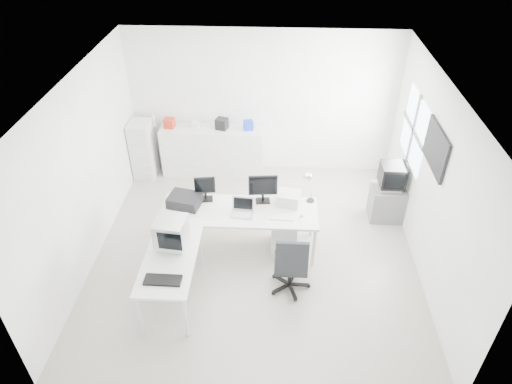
# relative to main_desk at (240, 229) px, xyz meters

# --- Properties ---
(floor) EXTENTS (5.00, 5.00, 0.01)m
(floor) POSITION_rel_main_desk_xyz_m (0.25, -0.05, -0.38)
(floor) COLOR silver
(floor) RESTS_ON ground
(ceiling) EXTENTS (5.00, 5.00, 0.01)m
(ceiling) POSITION_rel_main_desk_xyz_m (0.25, -0.05, 2.42)
(ceiling) COLOR white
(ceiling) RESTS_ON back_wall
(back_wall) EXTENTS (5.00, 0.02, 2.80)m
(back_wall) POSITION_rel_main_desk_xyz_m (0.25, 2.45, 1.02)
(back_wall) COLOR white
(back_wall) RESTS_ON floor
(left_wall) EXTENTS (0.02, 5.00, 2.80)m
(left_wall) POSITION_rel_main_desk_xyz_m (-2.25, -0.05, 1.02)
(left_wall) COLOR white
(left_wall) RESTS_ON floor
(right_wall) EXTENTS (0.02, 5.00, 2.80)m
(right_wall) POSITION_rel_main_desk_xyz_m (2.75, -0.05, 1.02)
(right_wall) COLOR white
(right_wall) RESTS_ON floor
(window) EXTENTS (0.02, 1.20, 1.10)m
(window) POSITION_rel_main_desk_xyz_m (2.73, 1.15, 1.23)
(window) COLOR white
(window) RESTS_ON right_wall
(wall_picture) EXTENTS (0.04, 0.90, 0.60)m
(wall_picture) POSITION_rel_main_desk_xyz_m (2.72, 0.05, 1.52)
(wall_picture) COLOR black
(wall_picture) RESTS_ON right_wall
(main_desk) EXTENTS (2.40, 0.80, 0.75)m
(main_desk) POSITION_rel_main_desk_xyz_m (0.00, 0.00, 0.00)
(main_desk) COLOR white
(main_desk) RESTS_ON floor
(side_desk) EXTENTS (0.70, 1.40, 0.75)m
(side_desk) POSITION_rel_main_desk_xyz_m (-0.85, -1.10, 0.00)
(side_desk) COLOR white
(side_desk) RESTS_ON floor
(drawer_pedestal) EXTENTS (0.40, 0.50, 0.60)m
(drawer_pedestal) POSITION_rel_main_desk_xyz_m (0.70, 0.05, -0.08)
(drawer_pedestal) COLOR white
(drawer_pedestal) RESTS_ON floor
(inkjet_printer) EXTENTS (0.55, 0.47, 0.17)m
(inkjet_printer) POSITION_rel_main_desk_xyz_m (-0.85, 0.10, 0.46)
(inkjet_printer) COLOR black
(inkjet_printer) RESTS_ON main_desk
(lcd_monitor_small) EXTENTS (0.34, 0.23, 0.41)m
(lcd_monitor_small) POSITION_rel_main_desk_xyz_m (-0.55, 0.25, 0.58)
(lcd_monitor_small) COLOR black
(lcd_monitor_small) RESTS_ON main_desk
(lcd_monitor_large) EXTENTS (0.46, 0.22, 0.46)m
(lcd_monitor_large) POSITION_rel_main_desk_xyz_m (0.35, 0.25, 0.61)
(lcd_monitor_large) COLOR black
(lcd_monitor_large) RESTS_ON main_desk
(laptop) EXTENTS (0.36, 0.37, 0.22)m
(laptop) POSITION_rel_main_desk_xyz_m (0.05, -0.10, 0.48)
(laptop) COLOR #B7B7BA
(laptop) RESTS_ON main_desk
(white_keyboard) EXTENTS (0.39, 0.14, 0.02)m
(white_keyboard) POSITION_rel_main_desk_xyz_m (0.65, -0.15, 0.38)
(white_keyboard) COLOR white
(white_keyboard) RESTS_ON main_desk
(white_mouse) EXTENTS (0.05, 0.05, 0.05)m
(white_mouse) POSITION_rel_main_desk_xyz_m (0.95, -0.10, 0.40)
(white_mouse) COLOR white
(white_mouse) RESTS_ON main_desk
(laser_printer) EXTENTS (0.39, 0.35, 0.20)m
(laser_printer) POSITION_rel_main_desk_xyz_m (0.75, 0.22, 0.47)
(laser_printer) COLOR silver
(laser_printer) RESTS_ON main_desk
(desk_lamp) EXTENTS (0.18, 0.18, 0.48)m
(desk_lamp) POSITION_rel_main_desk_xyz_m (1.10, 0.30, 0.61)
(desk_lamp) COLOR silver
(desk_lamp) RESTS_ON main_desk
(crt_monitor) EXTENTS (0.39, 0.39, 0.41)m
(crt_monitor) POSITION_rel_main_desk_xyz_m (-0.85, -0.85, 0.58)
(crt_monitor) COLOR #B7B7BA
(crt_monitor) RESTS_ON side_desk
(black_keyboard) EXTENTS (0.48, 0.20, 0.03)m
(black_keyboard) POSITION_rel_main_desk_xyz_m (-0.85, -1.50, 0.39)
(black_keyboard) COLOR black
(black_keyboard) RESTS_ON side_desk
(office_chair) EXTENTS (0.61, 0.61, 1.05)m
(office_chair) POSITION_rel_main_desk_xyz_m (0.79, -0.82, 0.15)
(office_chair) COLOR #232528
(office_chair) RESTS_ON floor
(tv_cabinet) EXTENTS (0.56, 0.46, 0.61)m
(tv_cabinet) POSITION_rel_main_desk_xyz_m (2.47, 0.91, -0.07)
(tv_cabinet) COLOR slate
(tv_cabinet) RESTS_ON floor
(crt_tv) EXTENTS (0.50, 0.48, 0.45)m
(crt_tv) POSITION_rel_main_desk_xyz_m (2.47, 0.91, 0.46)
(crt_tv) COLOR black
(crt_tv) RESTS_ON tv_cabinet
(sideboard) EXTENTS (1.97, 0.49, 0.98)m
(sideboard) POSITION_rel_main_desk_xyz_m (-0.70, 2.19, 0.12)
(sideboard) COLOR white
(sideboard) RESTS_ON floor
(clutter_box_a) EXTENTS (0.21, 0.19, 0.18)m
(clutter_box_a) POSITION_rel_main_desk_xyz_m (-1.50, 2.19, 0.70)
(clutter_box_a) COLOR red
(clutter_box_a) RESTS_ON sideboard
(clutter_box_b) EXTENTS (0.14, 0.13, 0.13)m
(clutter_box_b) POSITION_rel_main_desk_xyz_m (-1.00, 2.19, 0.67)
(clutter_box_b) COLOR white
(clutter_box_b) RESTS_ON sideboard
(clutter_box_c) EXTENTS (0.25, 0.24, 0.21)m
(clutter_box_c) POSITION_rel_main_desk_xyz_m (-0.50, 2.19, 0.71)
(clutter_box_c) COLOR black
(clutter_box_c) RESTS_ON sideboard
(clutter_box_d) EXTENTS (0.20, 0.19, 0.17)m
(clutter_box_d) POSITION_rel_main_desk_xyz_m (-0.00, 2.19, 0.70)
(clutter_box_d) COLOR #1B38BF
(clutter_box_d) RESTS_ON sideboard
(clutter_bottle) EXTENTS (0.07, 0.07, 0.22)m
(clutter_bottle) POSITION_rel_main_desk_xyz_m (-1.80, 2.23, 0.72)
(clutter_bottle) COLOR white
(clutter_bottle) RESTS_ON sideboard
(filing_cabinet) EXTENTS (0.40, 0.48, 1.16)m
(filing_cabinet) POSITION_rel_main_desk_xyz_m (-2.03, 2.01, 0.20)
(filing_cabinet) COLOR white
(filing_cabinet) RESTS_ON floor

